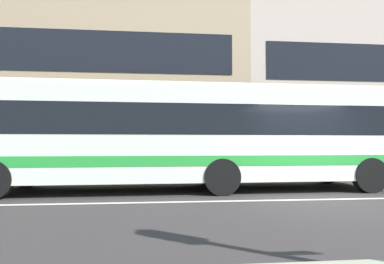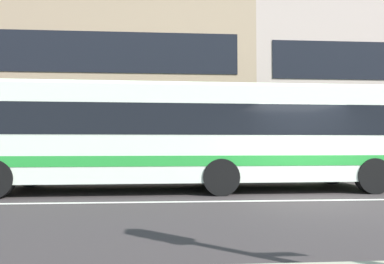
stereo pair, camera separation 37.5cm
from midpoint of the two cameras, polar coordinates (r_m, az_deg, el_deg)
The scene contains 6 objects.
ground_plane at distance 9.05m, azimuth 19.62°, elevation -10.78°, with size 160.00×160.00×0.00m, color #393233.
lane_centre_line at distance 9.05m, azimuth 19.62°, elevation -10.76°, with size 60.00×0.16×0.01m, color silver.
hedge_row_far at distance 14.18m, azimuth 10.87°, elevation -6.06°, with size 19.50×1.10×0.82m, color #2D6F2C.
apartment_block_left at distance 22.63m, azimuth -26.04°, elevation 7.58°, with size 24.59×8.73×10.26m.
apartment_block_right at distance 25.89m, azimuth 29.28°, elevation 6.01°, with size 20.53×8.73×9.89m.
transit_bus at distance 10.22m, azimuth -1.56°, elevation -0.25°, with size 12.25×2.90×3.11m.
Camera 1 is at (-4.02, -8.07, 1.37)m, focal length 31.35 mm.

